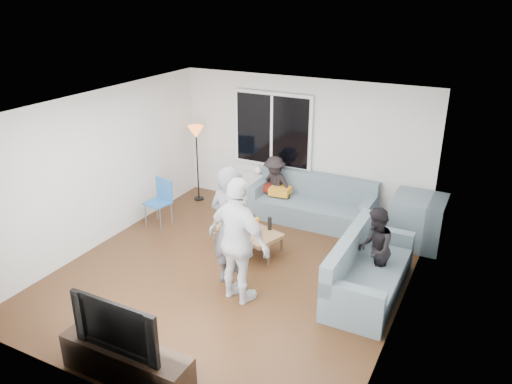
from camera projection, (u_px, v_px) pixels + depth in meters
The scene contains 32 objects.
floor at pixel (233, 273), 7.72m from camera, with size 5.00×5.50×0.04m, color #56351C.
ceiling at pixel (229, 106), 6.72m from camera, with size 5.00×5.50×0.04m, color white.
wall_back at pixel (303, 145), 9.50m from camera, with size 5.00×0.04×2.60m, color silver.
wall_front at pixel (94, 291), 4.94m from camera, with size 5.00×0.04×2.60m, color silver.
wall_left at pixel (100, 169), 8.27m from camera, with size 0.04×5.50×2.60m, color silver.
wall_right at pixel (408, 231), 6.16m from camera, with size 0.04×5.50×2.60m, color silver.
window_frame at pixel (273, 130), 9.59m from camera, with size 1.62×0.06×1.47m, color white.
window_glass at pixel (272, 130), 9.56m from camera, with size 1.50×0.02×1.35m, color black.
window_mullion at pixel (272, 131), 9.55m from camera, with size 0.05×0.03×1.35m, color white.
radiator at pixel (271, 190), 10.03m from camera, with size 1.30×0.12×0.62m, color silver.
potted_plant at pixel (281, 170), 9.73m from camera, with size 0.19×0.15×0.34m, color #27622B.
vase at pixel (258, 170), 9.97m from camera, with size 0.17×0.17×0.18m, color white.
sofa_back_section at pixel (312, 200), 9.25m from camera, with size 2.30×0.85×0.85m, color slate, non-canonical shape.
sofa_right_section at pixel (370, 267), 7.05m from camera, with size 0.85×2.00×0.85m, color slate, non-canonical shape.
sofa_corner at pixel (417, 221), 8.44m from camera, with size 0.85×0.85×0.85m, color slate.
cushion_yellow at pixel (280, 191), 9.47m from camera, with size 0.38×0.32×0.14m, color orange.
cushion_red at pixel (275, 188), 9.59m from camera, with size 0.36×0.30×0.13m, color maroon.
coffee_table at pixel (248, 240), 8.26m from camera, with size 1.10×0.60×0.40m, color #A47B4F.
pitcher at pixel (243, 221), 8.28m from camera, with size 0.17×0.17×0.17m, color #9C1C41.
side_chair at pixel (158, 203), 9.11m from camera, with size 0.40×0.40×0.86m, color #2868B1, non-canonical shape.
floor_lamp at pixel (197, 164), 10.09m from camera, with size 0.32×0.32×1.56m, color orange, non-canonical shape.
player_left at pixel (231, 227), 7.08m from camera, with size 0.68×0.45×1.86m, color #525358.
player_right at pixel (239, 242), 6.72m from camera, with size 1.07×0.45×1.83m, color silver.
spectator_right at pixel (375, 249), 7.10m from camera, with size 0.61×0.48×1.26m, color black.
spectator_back at pixel (274, 185), 9.54m from camera, with size 0.75×0.43×1.16m, color black.
tv_console at pixel (127, 362), 5.55m from camera, with size 1.60×0.40×0.44m, color #312218.
television at pixel (122, 322), 5.34m from camera, with size 1.12×0.15×0.64m, color black.
bottle_e at pixel (270, 224), 8.15m from camera, with size 0.07×0.07×0.22m, color black.
bottle_a at pixel (234, 217), 8.41m from camera, with size 0.07×0.07×0.19m, color #DF3E0D.
bottle_b at pixel (241, 224), 8.10m from camera, with size 0.08×0.08×0.25m, color #177F1F.
bottle_c at pixel (253, 221), 8.28m from camera, with size 0.07×0.07×0.20m, color black.
bottle_d at pixel (257, 225), 8.03m from camera, with size 0.07×0.07×0.27m, color orange.
Camera 1 is at (3.34, -5.77, 4.10)m, focal length 34.83 mm.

